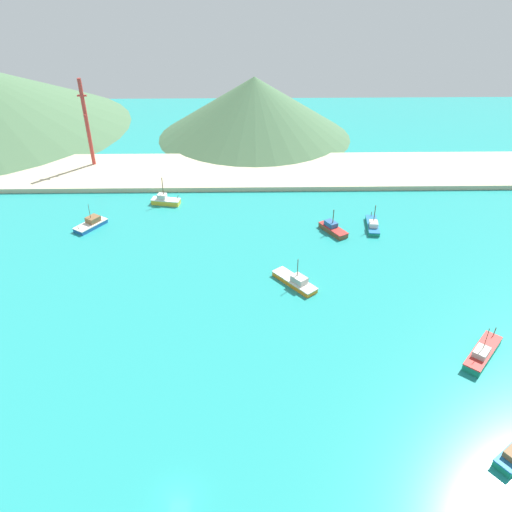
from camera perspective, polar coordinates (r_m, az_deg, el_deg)
ground at (r=87.50m, az=-6.45°, el=-8.31°), size 260.00×280.00×0.50m
fishing_boat_0 at (r=88.72m, az=23.86°, el=-9.87°), size 8.61×9.33×6.24m
fishing_boat_1 at (r=118.03m, az=12.85°, el=3.35°), size 3.33×8.75×5.91m
fishing_boat_3 at (r=127.57m, az=-10.06°, el=6.09°), size 7.27×3.75×6.89m
fishing_boat_4 at (r=121.35m, az=-17.85°, el=3.43°), size 6.86×8.01×5.60m
fishing_boat_5 at (r=96.90m, az=4.41°, el=-2.81°), size 8.34×9.35×5.87m
fishing_boat_6 at (r=114.79m, az=8.53°, el=3.03°), size 6.03×7.73×5.44m
beach_strip at (r=143.09m, az=-4.40°, el=9.37°), size 247.00×23.71×1.20m
hill_central at (r=168.12m, az=-0.18°, el=16.21°), size 61.66×61.66×18.83m
radio_tower at (r=149.15m, az=-18.27°, el=13.74°), size 2.46×1.97×24.58m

